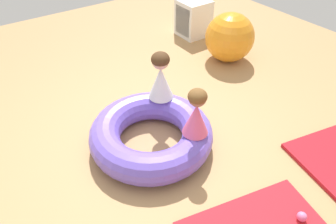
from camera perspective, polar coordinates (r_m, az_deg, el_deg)
The scene contains 7 objects.
ground_plane at distance 3.08m, azimuth -3.38°, elevation -6.95°, with size 8.00×8.00×0.00m, color tan.
inflatable_cushion at distance 3.03m, azimuth -3.09°, elevation -4.03°, with size 1.20×1.20×0.30m, color #7056D1.
child_in_pink at distance 2.69m, azimuth 5.23°, elevation -0.11°, with size 0.30×0.30×0.46m.
child_in_white at distance 3.12m, azimuth -1.35°, elevation 6.61°, with size 0.37×0.37×0.51m.
play_ball_pink at distance 2.73m, azimuth 23.34°, elevation -17.21°, with size 0.08×0.08×0.08m, color pink.
exercise_ball_large at distance 4.46m, azimuth 11.23°, elevation 13.28°, with size 0.67×0.67×0.67m, color orange.
storage_cube at distance 5.15m, azimuth 4.44°, elevation 16.73°, with size 0.44×0.44×0.56m.
Camera 1 is at (1.86, -1.10, 2.21)m, focal length 33.24 mm.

